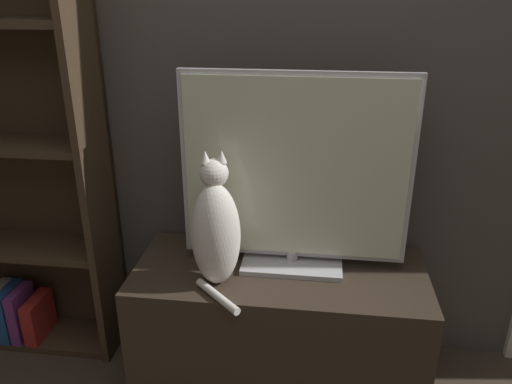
# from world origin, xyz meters

# --- Properties ---
(wall_back) EXTENTS (4.80, 0.05, 2.60)m
(wall_back) POSITION_xyz_m (0.00, 1.22, 1.30)
(wall_back) COLOR #47423D
(wall_back) RESTS_ON ground_plane
(tv_stand) EXTENTS (1.12, 0.49, 0.51)m
(tv_stand) POSITION_xyz_m (0.00, 0.93, 0.26)
(tv_stand) COLOR #33281E
(tv_stand) RESTS_ON ground_plane
(tv) EXTENTS (0.84, 0.23, 0.74)m
(tv) POSITION_xyz_m (0.04, 0.99, 0.87)
(tv) COLOR #B7B7BC
(tv) RESTS_ON tv_stand
(cat) EXTENTS (0.22, 0.30, 0.50)m
(cat) POSITION_xyz_m (-0.22, 0.83, 0.72)
(cat) COLOR silver
(cat) RESTS_ON tv_stand
(bookshelf) EXTENTS (0.86, 0.28, 1.87)m
(bookshelf) POSITION_xyz_m (-1.18, 1.09, 0.84)
(bookshelf) COLOR #3D2D1E
(bookshelf) RESTS_ON ground_plane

